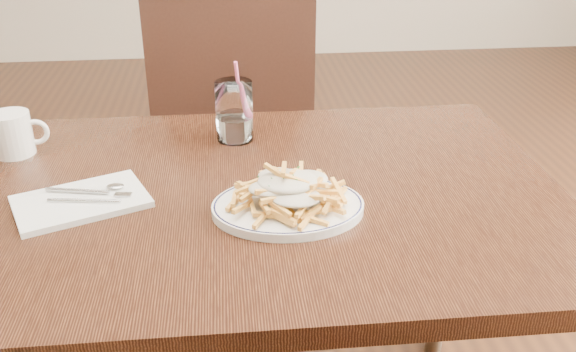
{
  "coord_description": "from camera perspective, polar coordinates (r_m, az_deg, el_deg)",
  "views": [
    {
      "loc": [
        -0.02,
        -1.06,
        1.31
      ],
      "look_at": [
        0.08,
        -0.09,
        0.82
      ],
      "focal_mm": 40.0,
      "sensor_mm": 36.0,
      "label": 1
    }
  ],
  "objects": [
    {
      "name": "coffee_mug",
      "position": [
        1.44,
        -23.23,
        3.46
      ],
      "size": [
        0.11,
        0.08,
        0.09
      ],
      "color": "white",
      "rests_on": "table"
    },
    {
      "name": "chair_far",
      "position": [
        1.97,
        -4.66,
        4.45
      ],
      "size": [
        0.49,
        0.49,
        1.0
      ],
      "color": "black",
      "rests_on": "ground"
    },
    {
      "name": "fries_plate",
      "position": [
        1.12,
        0.0,
        -2.77
      ],
      "size": [
        0.28,
        0.24,
        0.02
      ],
      "color": "white",
      "rests_on": "table"
    },
    {
      "name": "cutlery",
      "position": [
        1.21,
        -17.95,
        -1.71
      ],
      "size": [
        0.17,
        0.07,
        0.01
      ],
      "color": "silver",
      "rests_on": "napkin"
    },
    {
      "name": "table",
      "position": [
        1.24,
        -3.89,
        -4.43
      ],
      "size": [
        1.2,
        0.8,
        0.75
      ],
      "color": "black",
      "rests_on": "ground"
    },
    {
      "name": "loaded_fries",
      "position": [
        1.1,
        0.0,
        -0.96
      ],
      "size": [
        0.22,
        0.19,
        0.06
      ],
      "color": "#EAAB47",
      "rests_on": "fries_plate"
    },
    {
      "name": "napkin",
      "position": [
        1.21,
        -17.92,
        -2.17
      ],
      "size": [
        0.27,
        0.22,
        0.01
      ],
      "primitive_type": "cube",
      "rotation": [
        0.0,
        0.0,
        0.4
      ],
      "color": "silver",
      "rests_on": "table"
    },
    {
      "name": "water_glass",
      "position": [
        1.4,
        -4.79,
        5.44
      ],
      "size": [
        0.08,
        0.08,
        0.18
      ],
      "color": "white",
      "rests_on": "table"
    }
  ]
}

